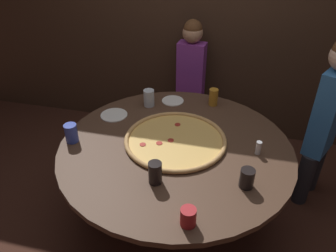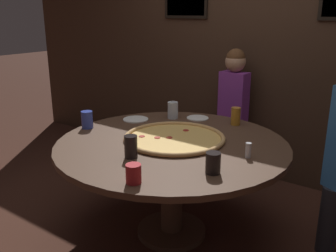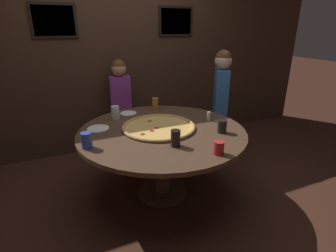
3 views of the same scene
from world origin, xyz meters
name	(u,v)px [view 2 (image 2 of 3)]	position (x,y,z in m)	size (l,w,h in m)	color
ground_plane	(172,232)	(0.00, 0.00, 0.00)	(24.00, 24.00, 0.00)	#422319
back_wall	(257,46)	(0.00, 1.42, 1.30)	(6.40, 0.08, 2.60)	#3D281C
dining_table	(172,158)	(0.00, 0.00, 0.62)	(1.64, 1.64, 0.74)	#4C3323
giant_pizza	(174,138)	(-0.01, 0.05, 0.75)	(0.73, 0.73, 0.03)	#EAB75B
drink_cup_beside_pizza	(213,163)	(0.50, -0.30, 0.80)	(0.09, 0.09, 0.12)	black
drink_cup_near_left	(131,147)	(-0.04, -0.39, 0.81)	(0.08, 0.08, 0.14)	black
drink_cup_front_edge	(173,110)	(-0.34, 0.50, 0.81)	(0.09, 0.09, 0.14)	silver
drink_cup_centre_back	(134,174)	(0.21, -0.66, 0.79)	(0.09, 0.09, 0.11)	#B22328
drink_cup_by_shaker	(236,116)	(0.18, 0.64, 0.81)	(0.08, 0.08, 0.14)	#BC7A23
drink_cup_far_right	(87,120)	(-0.73, -0.12, 0.81)	(0.09, 0.09, 0.14)	#384CB7
white_plate_near_front	(198,118)	(-0.16, 0.62, 0.74)	(0.19, 0.19, 0.01)	white
white_plate_far_back	(136,119)	(-0.57, 0.28, 0.74)	(0.22, 0.22, 0.01)	white
condiment_shaker	(248,150)	(0.56, 0.04, 0.79)	(0.04, 0.04, 0.10)	silver
diner_side_right	(233,107)	(-0.11, 1.19, 0.73)	(0.33, 0.19, 1.29)	#232328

